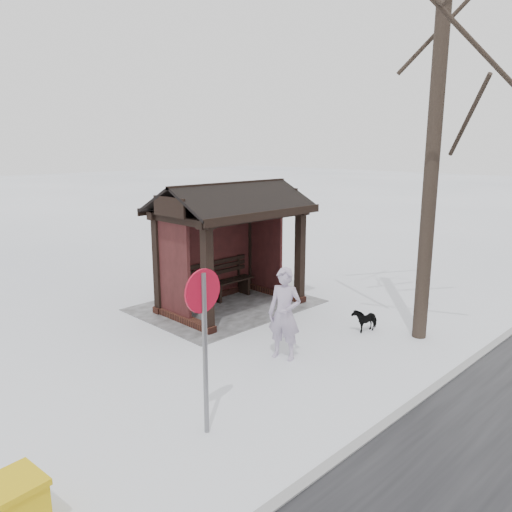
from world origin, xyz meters
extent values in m
plane|color=white|center=(0.00, 0.00, 0.00)|extent=(120.00, 120.00, 0.00)
cube|color=gray|center=(0.00, 5.50, 0.01)|extent=(120.00, 0.15, 0.06)
cube|color=#99999F|center=(0.00, -0.20, 0.01)|extent=(4.20, 3.20, 0.02)
cube|color=#3C1B16|center=(0.00, -0.90, 0.08)|extent=(3.30, 0.22, 0.16)
cube|color=#3C1B16|center=(-1.50, 0.00, 0.08)|extent=(0.22, 2.10, 0.16)
cube|color=#3C1B16|center=(1.50, 0.00, 0.08)|extent=(0.22, 2.10, 0.16)
cube|color=black|center=(-1.50, 0.90, 1.15)|extent=(0.20, 0.20, 2.30)
cube|color=black|center=(1.50, 0.90, 1.15)|extent=(0.20, 0.20, 2.30)
cube|color=black|center=(-1.50, -0.90, 1.15)|extent=(0.20, 0.20, 2.30)
cube|color=black|center=(1.50, -0.90, 1.15)|extent=(0.20, 0.20, 2.30)
cube|color=black|center=(0.00, -0.90, 1.23)|extent=(2.80, 0.08, 2.14)
cube|color=black|center=(-1.50, -0.31, 1.23)|extent=(0.08, 1.17, 2.14)
cube|color=black|center=(1.50, -0.31, 1.23)|extent=(0.08, 1.17, 2.14)
cube|color=black|center=(0.00, 0.90, 2.36)|extent=(3.40, 0.20, 0.18)
cube|color=black|center=(0.00, -0.90, 2.36)|extent=(3.40, 0.20, 0.18)
cylinder|color=black|center=(-1.50, 4.20, 4.28)|extent=(0.29, 0.29, 8.55)
imported|color=#AE9FBA|center=(1.31, 2.91, 0.88)|extent=(0.61, 0.74, 1.75)
imported|color=black|center=(-0.99, 3.19, 0.25)|extent=(0.64, 0.38, 0.51)
cylinder|color=slate|center=(3.94, 3.81, 1.16)|extent=(0.07, 0.07, 2.31)
cylinder|color=#AD0C25|center=(3.94, 3.79, 2.06)|extent=(0.60, 0.06, 0.60)
cylinder|color=white|center=(3.94, 3.77, 2.06)|extent=(0.46, 0.05, 0.46)
camera|label=1|loc=(7.90, 8.77, 3.96)|focal=35.00mm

